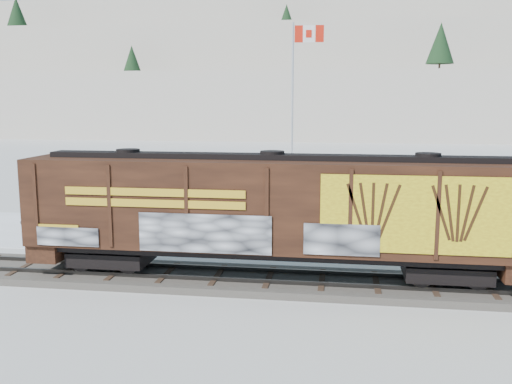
% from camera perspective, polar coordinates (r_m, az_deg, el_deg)
% --- Properties ---
extents(ground, '(500.00, 500.00, 0.00)m').
position_cam_1_polar(ground, '(22.35, -3.83, -8.97)').
color(ground, white).
rests_on(ground, ground).
extents(rail_track, '(50.00, 3.40, 0.43)m').
position_cam_1_polar(rail_track, '(22.31, -3.83, -8.61)').
color(rail_track, '#59544C').
rests_on(rail_track, ground).
extents(parking_strip, '(40.00, 8.00, 0.03)m').
position_cam_1_polar(parking_strip, '(29.44, -0.69, -4.47)').
color(parking_strip, white).
rests_on(parking_strip, ground).
extents(hillside, '(360.00, 110.00, 93.00)m').
position_cam_1_polar(hillside, '(160.77, 7.05, 11.72)').
color(hillside, white).
rests_on(hillside, ground).
extents(hopper_railcar, '(18.49, 3.06, 4.57)m').
position_cam_1_polar(hopper_railcar, '(21.26, 1.62, -1.62)').
color(hopper_railcar, black).
rests_on(hopper_railcar, rail_track).
extents(flagpole, '(2.30, 0.90, 11.59)m').
position_cam_1_polar(flagpole, '(35.49, 3.79, 4.83)').
color(flagpole, silver).
rests_on(flagpole, ground).
extents(car_silver, '(5.17, 2.52, 1.70)m').
position_cam_1_polar(car_silver, '(32.37, -18.02, -2.11)').
color(car_silver, '#A8AAB0').
rests_on(car_silver, parking_strip).
extents(car_white, '(4.27, 1.75, 1.38)m').
position_cam_1_polar(car_white, '(27.79, -0.47, -3.80)').
color(car_white, white).
rests_on(car_white, parking_strip).
extents(car_dark, '(5.60, 2.69, 1.57)m').
position_cam_1_polar(car_dark, '(28.80, 20.06, -3.70)').
color(car_dark, '#212329').
rests_on(car_dark, parking_strip).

